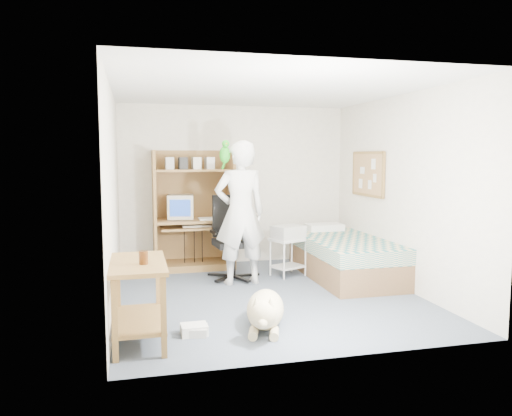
% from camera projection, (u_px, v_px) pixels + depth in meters
% --- Properties ---
extents(floor, '(4.00, 4.00, 0.00)m').
position_uv_depth(floor, '(267.00, 295.00, 6.17)').
color(floor, '#4B5565').
rests_on(floor, ground).
extents(wall_back, '(3.60, 0.02, 2.50)m').
position_uv_depth(wall_back, '(235.00, 185.00, 7.97)').
color(wall_back, beige).
rests_on(wall_back, floor).
extents(wall_right, '(0.02, 4.00, 2.50)m').
position_uv_depth(wall_right, '(401.00, 192.00, 6.47)').
color(wall_right, beige).
rests_on(wall_right, floor).
extents(wall_left, '(0.02, 4.00, 2.50)m').
position_uv_depth(wall_left, '(113.00, 197.00, 5.62)').
color(wall_left, beige).
rests_on(wall_left, floor).
extents(ceiling, '(3.60, 4.00, 0.02)m').
position_uv_depth(ceiling, '(267.00, 89.00, 5.91)').
color(ceiling, white).
rests_on(ceiling, wall_back).
extents(computer_hutch, '(1.20, 0.63, 1.80)m').
position_uv_depth(computer_hutch, '(193.00, 215.00, 7.60)').
color(computer_hutch, brown).
rests_on(computer_hutch, floor).
extents(bed, '(1.02, 2.02, 0.66)m').
position_uv_depth(bed, '(344.00, 257.00, 7.04)').
color(bed, brown).
rests_on(bed, floor).
extents(side_desk, '(0.50, 1.00, 0.75)m').
position_uv_depth(side_desk, '(138.00, 289.00, 4.59)').
color(side_desk, brown).
rests_on(side_desk, floor).
extents(corkboard, '(0.04, 0.94, 0.66)m').
position_uv_depth(corkboard, '(368.00, 174.00, 7.31)').
color(corkboard, '#A07048').
rests_on(corkboard, wall_right).
extents(office_chair, '(0.65, 0.65, 1.15)m').
position_uv_depth(office_chair, '(232.00, 249.00, 6.99)').
color(office_chair, black).
rests_on(office_chair, floor).
extents(person, '(0.73, 0.52, 1.92)m').
position_uv_depth(person, '(240.00, 213.00, 6.64)').
color(person, white).
rests_on(person, floor).
extents(parrot, '(0.14, 0.25, 0.39)m').
position_uv_depth(parrot, '(225.00, 153.00, 6.52)').
color(parrot, '#168313').
rests_on(parrot, person).
extents(dog, '(0.59, 1.13, 0.44)m').
position_uv_depth(dog, '(265.00, 310.00, 4.96)').
color(dog, tan).
rests_on(dog, floor).
extents(printer_cart, '(0.56, 0.51, 0.55)m').
position_uv_depth(printer_cart, '(288.00, 251.00, 7.13)').
color(printer_cart, silver).
rests_on(printer_cart, floor).
extents(printer, '(0.51, 0.46, 0.18)m').
position_uv_depth(printer, '(288.00, 232.00, 7.11)').
color(printer, '#AFAFAA').
rests_on(printer, printer_cart).
extents(crt_monitor, '(0.43, 0.45, 0.36)m').
position_uv_depth(crt_monitor, '(181.00, 207.00, 7.55)').
color(crt_monitor, beige).
rests_on(crt_monitor, computer_hutch).
extents(keyboard, '(0.45, 0.17, 0.03)m').
position_uv_depth(keyboard, '(197.00, 226.00, 7.47)').
color(keyboard, beige).
rests_on(keyboard, computer_hutch).
extents(pencil_cup, '(0.08, 0.08, 0.12)m').
position_uv_depth(pencil_cup, '(218.00, 215.00, 7.60)').
color(pencil_cup, yellow).
rests_on(pencil_cup, computer_hutch).
extents(drink_glass, '(0.08, 0.08, 0.12)m').
position_uv_depth(drink_glass, '(143.00, 258.00, 4.46)').
color(drink_glass, '#41200A').
rests_on(drink_glass, side_desk).
extents(floor_box_a, '(0.25, 0.21, 0.10)m').
position_uv_depth(floor_box_a, '(194.00, 330.00, 4.80)').
color(floor_box_a, white).
rests_on(floor_box_a, floor).
extents(floor_box_b, '(0.22, 0.25, 0.08)m').
position_uv_depth(floor_box_b, '(198.00, 331.00, 4.80)').
color(floor_box_b, beige).
rests_on(floor_box_b, floor).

